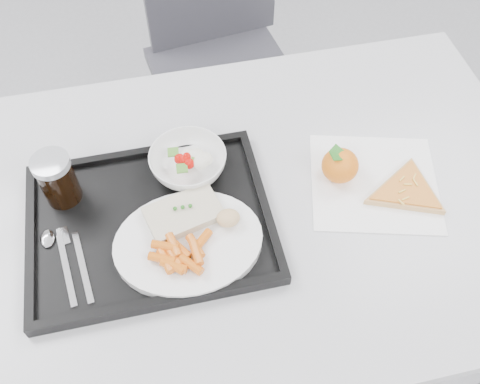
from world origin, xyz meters
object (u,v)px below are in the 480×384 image
(chair, at_px, (219,40))
(tangerine, at_px, (340,165))
(cola_glass, at_px, (57,178))
(salad_bowl, at_px, (188,162))
(table, at_px, (249,219))
(pizza_slice, at_px, (407,191))
(tray, at_px, (151,223))
(dinner_plate, at_px, (188,243))

(chair, bearing_deg, tangerine, -81.87)
(cola_glass, relative_size, tangerine, 1.21)
(salad_bowl, bearing_deg, table, -40.47)
(chair, bearing_deg, pizza_slice, -74.57)
(chair, xyz_separation_m, cola_glass, (-0.43, -0.68, 0.28))
(table, xyz_separation_m, tangerine, (0.19, 0.02, 0.10))
(table, height_order, tangerine, tangerine)
(tray, xyz_separation_m, pizza_slice, (0.50, -0.03, 0.00))
(salad_bowl, distance_m, cola_glass, 0.25)
(chair, bearing_deg, salad_bowl, -105.61)
(dinner_plate, bearing_deg, cola_glass, 143.52)
(salad_bowl, xyz_separation_m, pizza_slice, (0.41, -0.14, -0.03))
(tangerine, bearing_deg, cola_glass, 173.85)
(table, distance_m, pizza_slice, 0.32)
(chair, relative_size, pizza_slice, 4.68)
(cola_glass, distance_m, tangerine, 0.54)
(table, relative_size, cola_glass, 11.11)
(table, height_order, tray, tray)
(pizza_slice, bearing_deg, dinner_plate, -175.87)
(table, height_order, cola_glass, cola_glass)
(tray, distance_m, salad_bowl, 0.14)
(table, height_order, salad_bowl, salad_bowl)
(cola_glass, height_order, pizza_slice, cola_glass)
(cola_glass, bearing_deg, chair, 57.56)
(cola_glass, relative_size, pizza_slice, 0.54)
(cola_glass, bearing_deg, salad_bowl, 2.87)
(tray, bearing_deg, table, 5.10)
(chair, distance_m, salad_bowl, 0.74)
(tray, relative_size, salad_bowl, 2.96)
(chair, distance_m, dinner_plate, 0.90)
(tangerine, bearing_deg, table, -174.24)
(table, distance_m, tray, 0.21)
(table, xyz_separation_m, cola_glass, (-0.35, 0.08, 0.14))
(cola_glass, bearing_deg, table, -12.38)
(tray, height_order, pizza_slice, tray)
(tray, xyz_separation_m, salad_bowl, (0.09, 0.11, 0.03))
(dinner_plate, relative_size, tangerine, 3.02)
(chair, relative_size, salad_bowl, 6.11)
(cola_glass, xyz_separation_m, pizza_slice, (0.65, -0.13, -0.06))
(chair, distance_m, tangerine, 0.78)
(salad_bowl, bearing_deg, cola_glass, -177.13)
(chair, bearing_deg, tray, -109.75)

